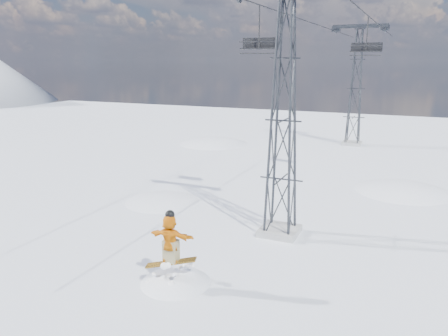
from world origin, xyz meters
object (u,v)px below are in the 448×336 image
(lift_tower_far, at_px, (356,89))
(snowboarder_jump, at_px, (177,321))
(lift_tower_near, at_px, (283,121))
(lift_chair_near, at_px, (259,44))

(lift_tower_far, relative_size, snowboarder_jump, 1.65)
(lift_tower_near, relative_size, snowboarder_jump, 1.65)
(lift_tower_near, distance_m, lift_chair_near, 5.00)
(lift_tower_far, xyz_separation_m, lift_chair_near, (-2.20, -22.15, 3.48))
(snowboarder_jump, distance_m, lift_chair_near, 13.90)
(lift_tower_far, distance_m, lift_chair_near, 22.53)
(snowboarder_jump, height_order, lift_chair_near, lift_chair_near)
(lift_tower_near, relative_size, lift_tower_far, 1.00)
(lift_chair_near, bearing_deg, lift_tower_far, 84.33)
(lift_tower_far, xyz_separation_m, snowboarder_jump, (-2.22, -31.19, -7.08))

